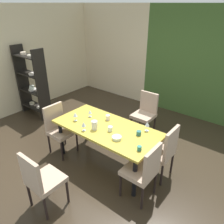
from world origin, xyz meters
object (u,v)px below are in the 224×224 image
(wine_glass_rear, at_px, (90,112))
(wine_glass_west, at_px, (84,125))
(chair_head_near, at_px, (41,179))
(cup_front, at_px, (108,118))
(chair_right_far, at_px, (163,150))
(serving_bowl_center, at_px, (117,138))
(cup_east, at_px, (110,129))
(display_shelf, at_px, (32,82))
(cup_south, at_px, (139,148))
(cup_near_shelf, at_px, (139,133))
(chair_right_near, at_px, (144,170))
(chair_head_far, at_px, (146,112))
(wine_glass_corner, at_px, (75,115))
(pitcher_near_window, at_px, (95,125))
(wine_glass_north, at_px, (147,124))
(dining_table, at_px, (106,131))
(chair_left_near, at_px, (59,127))

(wine_glass_rear, height_order, wine_glass_west, wine_glass_west)
(chair_head_near, xyz_separation_m, cup_front, (-0.10, 1.55, 0.27))
(chair_right_far, distance_m, cup_front, 1.13)
(serving_bowl_center, bearing_deg, cup_east, 151.90)
(display_shelf, height_order, cup_south, display_shelf)
(cup_near_shelf, bearing_deg, chair_right_near, -48.72)
(chair_head_far, relative_size, cup_near_shelf, 12.06)
(chair_right_far, height_order, wine_glass_corner, chair_right_far)
(cup_front, distance_m, cup_south, 1.03)
(chair_right_far, bearing_deg, wine_glass_corner, 107.09)
(display_shelf, relative_size, wine_glass_corner, 10.86)
(pitcher_near_window, bearing_deg, wine_glass_north, 35.35)
(dining_table, distance_m, chair_head_near, 1.34)
(chair_left_near, bearing_deg, chair_right_far, 107.23)
(wine_glass_west, xyz_separation_m, cup_near_shelf, (0.79, 0.46, -0.08))
(wine_glass_rear, bearing_deg, chair_right_far, 7.73)
(chair_right_far, relative_size, cup_south, 13.80)
(chair_head_near, relative_size, pitcher_near_window, 6.11)
(chair_head_near, distance_m, cup_front, 1.57)
(wine_glass_north, distance_m, cup_front, 0.76)
(wine_glass_west, relative_size, pitcher_near_window, 1.01)
(chair_right_far, height_order, pitcher_near_window, chair_right_far)
(chair_right_far, bearing_deg, chair_head_near, 148.61)
(cup_south, bearing_deg, chair_head_far, 117.46)
(display_shelf, xyz_separation_m, cup_east, (2.86, -0.40, -0.08))
(cup_south, bearing_deg, cup_east, 167.30)
(cup_east, relative_size, cup_near_shelf, 1.06)
(cup_south, height_order, cup_near_shelf, cup_near_shelf)
(display_shelf, bearing_deg, chair_left_near, -19.64)
(wine_glass_north, distance_m, serving_bowl_center, 0.57)
(chair_head_near, distance_m, chair_right_near, 1.44)
(chair_head_far, distance_m, display_shelf, 2.92)
(chair_right_near, distance_m, pitcher_near_window, 1.10)
(dining_table, relative_size, wine_glass_corner, 11.52)
(dining_table, relative_size, chair_head_near, 1.96)
(wine_glass_west, relative_size, cup_front, 1.68)
(dining_table, bearing_deg, pitcher_near_window, -121.20)
(chair_head_near, bearing_deg, cup_near_shelf, 67.15)
(chair_right_far, distance_m, pitcher_near_window, 1.19)
(serving_bowl_center, height_order, cup_east, cup_east)
(chair_left_near, relative_size, wine_glass_rear, 7.22)
(pitcher_near_window, bearing_deg, cup_front, 94.96)
(wine_glass_north, height_order, wine_glass_west, wine_glass_north)
(wine_glass_north, bearing_deg, wine_glass_west, -141.63)
(wine_glass_rear, height_order, cup_near_shelf, wine_glass_rear)
(chair_right_far, relative_size, wine_glass_west, 6.13)
(wine_glass_corner, bearing_deg, chair_head_near, -65.22)
(chair_head_far, bearing_deg, chair_left_near, 59.78)
(chair_right_near, bearing_deg, display_shelf, 80.21)
(chair_right_near, xyz_separation_m, wine_glass_rear, (-1.43, 0.39, 0.32))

